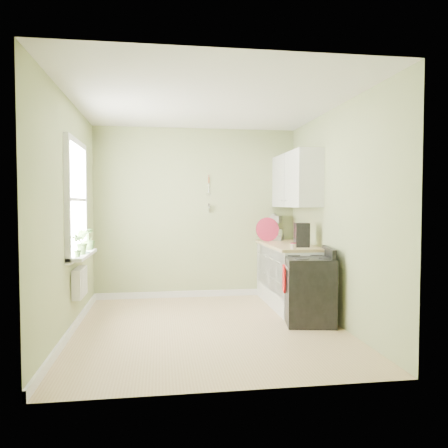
{
  "coord_description": "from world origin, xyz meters",
  "views": [
    {
      "loc": [
        -0.57,
        -5.18,
        1.5
      ],
      "look_at": [
        0.27,
        0.55,
        1.23
      ],
      "focal_mm": 35.0,
      "sensor_mm": 36.0,
      "label": 1
    }
  ],
  "objects": [
    {
      "name": "radiator",
      "position": [
        -1.54,
        0.25,
        0.55
      ],
      "size": [
        0.12,
        0.5,
        0.35
      ],
      "primitive_type": "cube",
      "color": "white",
      "rests_on": "wall_left"
    },
    {
      "name": "base_cabinets",
      "position": [
        1.3,
        1.0,
        0.43
      ],
      "size": [
        0.6,
        1.6,
        0.87
      ],
      "primitive_type": "cube",
      "color": "white",
      "rests_on": "floor"
    },
    {
      "name": "wall_back",
      "position": [
        0.0,
        1.81,
        1.35
      ],
      "size": [
        3.2,
        0.02,
        2.7
      ],
      "primitive_type": "cube",
      "color": "#A3AD76",
      "rests_on": "floor"
    },
    {
      "name": "plant_c",
      "position": [
        -1.5,
        0.71,
        1.04
      ],
      "size": [
        0.22,
        0.22,
        0.28
      ],
      "primitive_type": "imported",
      "rotation": [
        0.0,
        0.0,
        4.09
      ],
      "color": "#42642C",
      "rests_on": "window_sill"
    },
    {
      "name": "floor",
      "position": [
        0.0,
        0.0,
        -0.01
      ],
      "size": [
        3.2,
        3.6,
        0.02
      ],
      "primitive_type": "cube",
      "color": "tan",
      "rests_on": "ground"
    },
    {
      "name": "plant_a",
      "position": [
        -1.5,
        -0.11,
        1.03
      ],
      "size": [
        0.17,
        0.17,
        0.27
      ],
      "primitive_type": "imported",
      "rotation": [
        0.0,
        0.0,
        0.75
      ],
      "color": "#42642C",
      "rests_on": "window_sill"
    },
    {
      "name": "window",
      "position": [
        -1.58,
        0.3,
        1.55
      ],
      "size": [
        0.06,
        1.14,
        1.44
      ],
      "color": "white",
      "rests_on": "wall_left"
    },
    {
      "name": "ceiling",
      "position": [
        0.0,
        0.0,
        2.71
      ],
      "size": [
        3.2,
        3.6,
        0.02
      ],
      "primitive_type": "cube",
      "color": "white",
      "rests_on": "wall_back"
    },
    {
      "name": "wall_right",
      "position": [
        1.61,
        0.0,
        1.35
      ],
      "size": [
        0.02,
        3.6,
        2.7
      ],
      "primitive_type": "cube",
      "color": "#A3AD76",
      "rests_on": "floor"
    },
    {
      "name": "coffee_maker",
      "position": [
        1.34,
        0.56,
        1.07
      ],
      "size": [
        0.21,
        0.23,
        0.33
      ],
      "color": "black",
      "rests_on": "countertop"
    },
    {
      "name": "upper_cabinets",
      "position": [
        1.43,
        1.1,
        1.85
      ],
      "size": [
        0.35,
        1.4,
        0.8
      ],
      "primitive_type": "cube",
      "color": "white",
      "rests_on": "wall_right"
    },
    {
      "name": "plant_b",
      "position": [
        -1.5,
        0.15,
        1.05
      ],
      "size": [
        0.2,
        0.21,
        0.3
      ],
      "primitive_type": "imported",
      "rotation": [
        0.0,
        0.0,
        2.2
      ],
      "color": "#42642C",
      "rests_on": "window_sill"
    },
    {
      "name": "jar",
      "position": [
        1.15,
        0.3,
        0.95
      ],
      "size": [
        0.07,
        0.07,
        0.08
      ],
      "color": "#C2AD97",
      "rests_on": "countertop"
    },
    {
      "name": "kettle",
      "position": [
        1.1,
        1.72,
        1.0
      ],
      "size": [
        0.18,
        0.11,
        0.18
      ],
      "color": "silver",
      "rests_on": "countertop"
    },
    {
      "name": "stove",
      "position": [
        1.28,
        0.05,
        0.42
      ],
      "size": [
        0.7,
        0.77,
        0.95
      ],
      "color": "black",
      "rests_on": "floor"
    },
    {
      "name": "red_tray",
      "position": [
        1.09,
        1.48,
        1.1
      ],
      "size": [
        0.38,
        0.09,
        0.38
      ],
      "primitive_type": "cylinder",
      "rotation": [
        1.45,
        0.0,
        0.08
      ],
      "color": "#B72547",
      "rests_on": "countertop"
    },
    {
      "name": "wall_utensils",
      "position": [
        0.2,
        1.78,
        1.56
      ],
      "size": [
        0.02,
        0.14,
        0.58
      ],
      "color": "#E0C089",
      "rests_on": "wall_back"
    },
    {
      "name": "countertop",
      "position": [
        1.29,
        1.0,
        0.89
      ],
      "size": [
        0.64,
        1.6,
        0.04
      ],
      "primitive_type": "cube",
      "color": "#E0C089",
      "rests_on": "base_cabinets"
    },
    {
      "name": "window_sill",
      "position": [
        -1.51,
        0.3,
        0.88
      ],
      "size": [
        0.18,
        1.14,
        0.04
      ],
      "primitive_type": "cube",
      "color": "white",
      "rests_on": "wall_left"
    },
    {
      "name": "stand_mixer",
      "position": [
        1.28,
        1.68,
        1.09
      ],
      "size": [
        0.33,
        0.4,
        0.43
      ],
      "color": "#B2B2B7",
      "rests_on": "countertop"
    },
    {
      "name": "wall_left",
      "position": [
        -1.61,
        0.0,
        1.35
      ],
      "size": [
        0.02,
        3.6,
        2.7
      ],
      "primitive_type": "cube",
      "color": "#A3AD76",
      "rests_on": "floor"
    }
  ]
}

